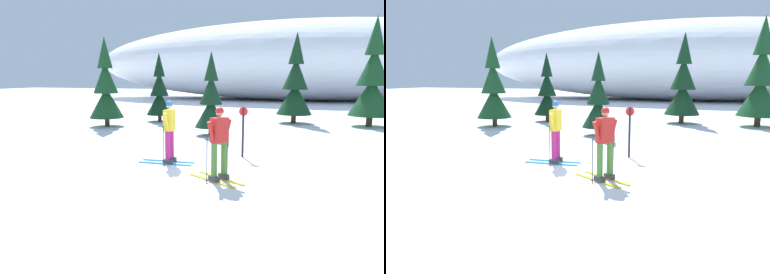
# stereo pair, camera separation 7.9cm
# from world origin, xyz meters

# --- Properties ---
(ground_plane) EXTENTS (120.00, 120.00, 0.00)m
(ground_plane) POSITION_xyz_m (0.00, 0.00, 0.00)
(ground_plane) COLOR white
(skier_yellow_jacket) EXTENTS (1.65, 0.80, 1.86)m
(skier_yellow_jacket) POSITION_xyz_m (-1.07, 0.51, 0.99)
(skier_yellow_jacket) COLOR #2893CC
(skier_yellow_jacket) RESTS_ON ground
(skier_red_jacket) EXTENTS (1.57, 1.20, 1.84)m
(skier_red_jacket) POSITION_xyz_m (0.76, -0.79, 0.98)
(skier_red_jacket) COLOR gold
(skier_red_jacket) RESTS_ON ground
(pine_tree_far_left) EXTENTS (1.76, 1.76, 4.56)m
(pine_tree_far_left) POSITION_xyz_m (-7.11, 6.87, 1.91)
(pine_tree_far_left) COLOR #47301E
(pine_tree_far_left) RESTS_ON ground
(pine_tree_center_left) EXTENTS (1.51, 1.51, 3.91)m
(pine_tree_center_left) POSITION_xyz_m (-5.32, 9.63, 1.64)
(pine_tree_center_left) COLOR #47301E
(pine_tree_center_left) RESTS_ON ground
(pine_tree_center) EXTENTS (1.41, 1.41, 3.64)m
(pine_tree_center) POSITION_xyz_m (-1.22, 5.79, 1.52)
(pine_tree_center) COLOR #47301E
(pine_tree_center) RESTS_ON ground
(pine_tree_center_right) EXTENTS (1.91, 1.91, 4.95)m
(pine_tree_center_right) POSITION_xyz_m (2.08, 11.20, 2.07)
(pine_tree_center_right) COLOR #47301E
(pine_tree_center_right) RESTS_ON ground
(pine_tree_far_right) EXTENTS (2.16, 2.16, 5.58)m
(pine_tree_far_right) POSITION_xyz_m (5.87, 11.01, 2.34)
(pine_tree_far_right) COLOR #47301E
(pine_tree_far_right) RESTS_ON ground
(snow_ridge_background) EXTENTS (47.52, 17.71, 8.58)m
(snow_ridge_background) POSITION_xyz_m (1.37, 31.98, 4.29)
(snow_ridge_background) COLOR white
(snow_ridge_background) RESTS_ON ground
(trail_marker_post) EXTENTS (0.28, 0.07, 1.62)m
(trail_marker_post) POSITION_xyz_m (0.87, 1.97, 0.91)
(trail_marker_post) COLOR black
(trail_marker_post) RESTS_ON ground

